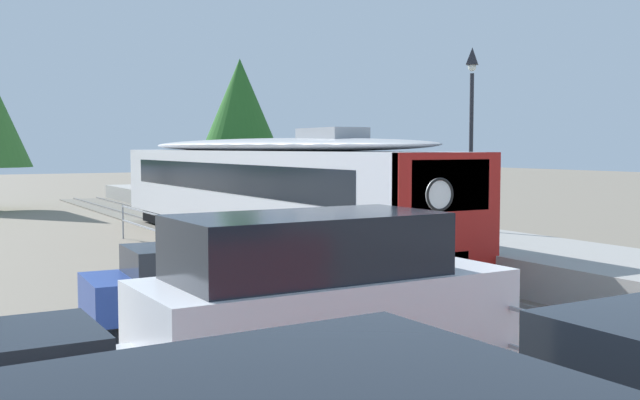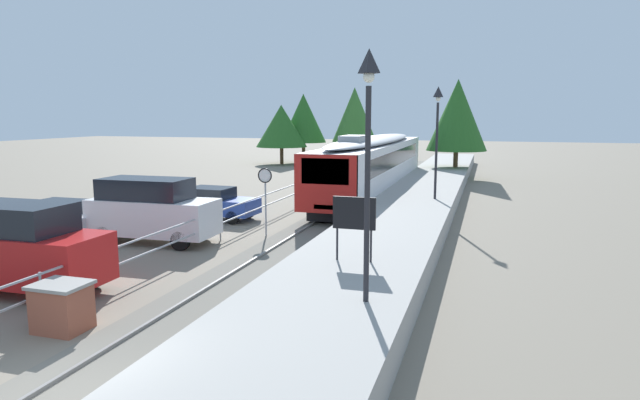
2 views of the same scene
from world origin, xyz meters
TOP-DOWN VIEW (x-y plane):
  - ground_plane at (-3.00, 22.00)m, footprint 160.00×160.00m
  - track_rails at (0.00, 22.00)m, footprint 3.20×60.00m
  - commuter_train at (0.00, 25.49)m, footprint 2.82×20.52m
  - station_platform at (3.25, 22.00)m, footprint 3.90×60.00m
  - platform_lamp_near_end at (4.27, 4.29)m, footprint 0.34×0.34m
  - platform_lamp_mid_platform at (4.27, 19.67)m, footprint 0.34×0.34m
  - platform_notice_board at (3.23, 7.43)m, footprint 1.20×0.08m
  - speed_limit_sign at (-1.92, 13.32)m, footprint 0.61×0.10m
  - brick_utility_cabinet at (-2.49, 2.76)m, footprint 1.21×0.99m
  - carpark_fence at (-3.30, 12.00)m, footprint 0.06×36.06m
  - parked_van_red at (-5.68, 4.66)m, footprint 4.93×2.04m
  - parked_van_white at (-5.68, 10.97)m, footprint 4.95×2.08m
  - parked_hatchback_silver at (-9.83, 10.52)m, footprint 4.01×1.78m
  - parked_hatchback_blue at (-5.66, 15.93)m, footprint 4.07×1.92m
  - tree_behind_carpark at (-11.96, 47.21)m, footprint 4.74×4.74m
  - tree_behind_station_far at (-6.21, 46.04)m, footprint 4.42×4.42m
  - tree_distant_left at (4.21, 36.58)m, footprint 4.61×4.61m
  - tree_distant_centre at (-13.41, 44.61)m, footprint 5.15×5.15m

SIDE VIEW (x-z plane):
  - ground_plane at x=-3.00m, z-range 0.00..0.00m
  - track_rails at x=0.00m, z-range -0.04..0.10m
  - station_platform at x=3.25m, z-range 0.00..0.90m
  - brick_utility_cabinet at x=-2.49m, z-range 0.01..1.14m
  - parked_hatchback_silver at x=-9.83m, z-range 0.03..1.56m
  - parked_hatchback_blue at x=-5.66m, z-range 0.03..1.56m
  - carpark_fence at x=-3.30m, z-range 0.28..1.53m
  - parked_van_red at x=-5.68m, z-range 0.04..2.55m
  - parked_van_white at x=-5.68m, z-range 0.04..2.55m
  - speed_limit_sign at x=-1.92m, z-range 0.72..3.53m
  - commuter_train at x=0.00m, z-range 0.28..4.02m
  - platform_notice_board at x=3.23m, z-range 1.29..3.09m
  - tree_distant_centre at x=-13.41m, z-range 0.87..6.82m
  - tree_behind_carpark at x=-11.96m, z-range 1.04..8.15m
  - platform_lamp_near_end at x=4.27m, z-range 1.95..7.30m
  - platform_lamp_mid_platform at x=4.27m, z-range 1.95..7.30m
  - tree_distant_left at x=4.21m, z-range 1.09..8.75m
  - tree_behind_station_far at x=-6.21m, z-range 1.14..8.77m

